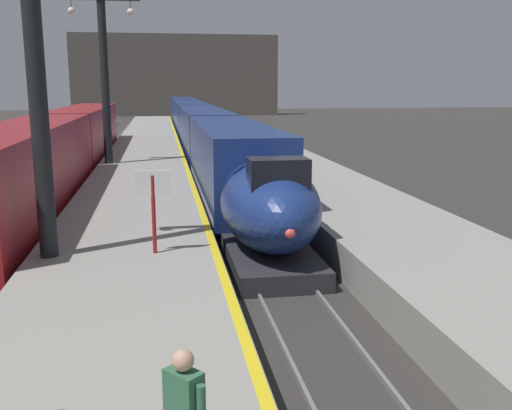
{
  "coord_description": "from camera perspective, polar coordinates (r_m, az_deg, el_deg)",
  "views": [
    {
      "loc": [
        -3.06,
        -2.78,
        5.23
      ],
      "look_at": [
        -0.36,
        13.59,
        1.8
      ],
      "focal_mm": 40.56,
      "sensor_mm": 36.0,
      "label": 1
    }
  ],
  "objects": [
    {
      "name": "platform_right",
      "position": [
        28.82,
        5.06,
        2.25
      ],
      "size": [
        4.8,
        110.0,
        1.05
      ],
      "primitive_type": "cube",
      "color": "gray",
      "rests_on": "ground"
    },
    {
      "name": "departure_info_board",
      "position": [
        14.67,
        -10.12,
        1.0
      ],
      "size": [
        0.9,
        0.1,
        2.12
      ],
      "color": "maroon",
      "rests_on": "platform_left"
    },
    {
      "name": "rail_main_right",
      "position": [
        30.95,
        -2.16,
        2.07
      ],
      "size": [
        0.08,
        110.0,
        0.12
      ],
      "primitive_type": "cube",
      "color": "slate",
      "rests_on": "ground"
    },
    {
      "name": "platform_left_safety_stripe",
      "position": [
        27.87,
        -6.61,
        3.0
      ],
      "size": [
        0.2,
        107.8,
        0.01
      ],
      "primitive_type": "cube",
      "color": "yellow",
      "rests_on": "platform_left"
    },
    {
      "name": "rail_secondary_left",
      "position": [
        31.26,
        -19.9,
        1.47
      ],
      "size": [
        0.08,
        110.0,
        0.12
      ],
      "primitive_type": "cube",
      "color": "slate",
      "rests_on": "ground"
    },
    {
      "name": "rail_secondary_right",
      "position": [
        31.01,
        -17.18,
        1.57
      ],
      "size": [
        0.08,
        110.0,
        0.12
      ],
      "primitive_type": "cube",
      "color": "slate",
      "rests_on": "ground"
    },
    {
      "name": "regional_train_adjacent",
      "position": [
        31.95,
        -18.48,
        5.52
      ],
      "size": [
        2.85,
        36.6,
        3.8
      ],
      "color": "maroon",
      "rests_on": "ground"
    },
    {
      "name": "station_column_far",
      "position": [
        32.56,
        -14.77,
        13.44
      ],
      "size": [
        4.0,
        0.68,
        8.93
      ],
      "color": "black",
      "rests_on": "platform_left"
    },
    {
      "name": "platform_left",
      "position": [
        27.94,
        -11.26,
        1.77
      ],
      "size": [
        4.8,
        110.0,
        1.05
      ],
      "primitive_type": "cube",
      "color": "gray",
      "rests_on": "ground"
    },
    {
      "name": "highspeed_train_main",
      "position": [
        50.06,
        -5.89,
        7.91
      ],
      "size": [
        2.92,
        74.48,
        3.6
      ],
      "color": "navy",
      "rests_on": "ground"
    },
    {
      "name": "rail_main_left",
      "position": [
        30.8,
        -4.93,
        1.98
      ],
      "size": [
        0.08,
        110.0,
        0.12
      ],
      "primitive_type": "cube",
      "color": "slate",
      "rests_on": "ground"
    },
    {
      "name": "station_column_mid",
      "position": [
        14.94,
        -21.33,
        17.99
      ],
      "size": [
        4.0,
        0.68,
        10.12
      ],
      "color": "black",
      "rests_on": "platform_left"
    },
    {
      "name": "terminus_back_wall",
      "position": [
        104.84,
        -7.88,
        12.56
      ],
      "size": [
        36.0,
        2.0,
        14.0
      ],
      "primitive_type": "cube",
      "color": "#4C4742",
      "rests_on": "ground"
    }
  ]
}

